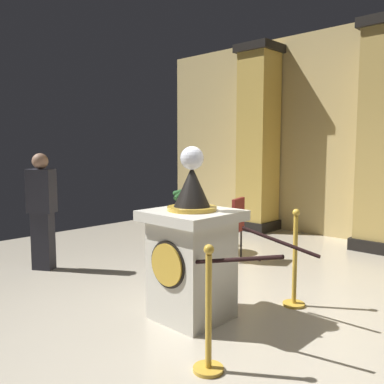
% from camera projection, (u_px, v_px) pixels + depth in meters
% --- Properties ---
extents(ground_plane, '(10.59, 10.59, 0.00)m').
position_uv_depth(ground_plane, '(231.00, 322.00, 4.08)').
color(ground_plane, '#B2A893').
extents(pedestal_clock, '(0.82, 0.82, 1.73)m').
position_uv_depth(pedestal_clock, '(192.00, 253.00, 4.13)').
color(pedestal_clock, beige).
rests_on(pedestal_clock, ground_plane).
extents(stanchion_near, '(0.24, 0.24, 1.00)m').
position_uv_depth(stanchion_near, '(208.00, 328.00, 3.16)').
color(stanchion_near, gold).
rests_on(stanchion_near, ground_plane).
extents(stanchion_far, '(0.24, 0.24, 1.07)m').
position_uv_depth(stanchion_far, '(295.00, 272.00, 4.48)').
color(stanchion_far, gold).
rests_on(stanchion_far, ground_plane).
extents(velvet_rope, '(0.94, 0.96, 0.22)m').
position_uv_depth(velvet_rope, '(260.00, 250.00, 3.77)').
color(velvet_rope, black).
extents(column_left, '(0.78, 0.78, 3.78)m').
position_uv_depth(column_left, '(258.00, 140.00, 8.54)').
color(column_left, black).
rests_on(column_left, ground_plane).
extents(potted_palm_left, '(0.67, 0.65, 1.11)m').
position_uv_depth(potted_palm_left, '(187.00, 229.00, 7.16)').
color(potted_palm_left, '#4C3828').
rests_on(potted_palm_left, ground_plane).
extents(bystander_guest, '(0.42, 0.38, 1.64)m').
position_uv_depth(bystander_guest, '(42.00, 208.00, 5.79)').
color(bystander_guest, '#26262D').
rests_on(bystander_guest, ground_plane).
extents(cafe_table, '(0.52, 0.52, 0.72)m').
position_uv_depth(cafe_table, '(207.00, 224.00, 6.82)').
color(cafe_table, '#332D28').
rests_on(cafe_table, ground_plane).
extents(cafe_chair_red, '(0.50, 0.50, 0.96)m').
position_uv_depth(cafe_chair_red, '(232.00, 223.00, 6.29)').
color(cafe_chair_red, black).
rests_on(cafe_chair_red, ground_plane).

